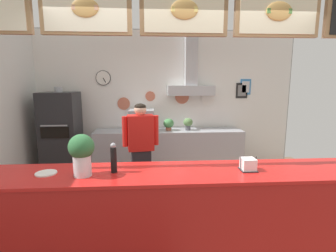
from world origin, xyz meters
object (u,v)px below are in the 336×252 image
espresso_machine (141,121)px  basil_vase (82,154)px  shop_worker (141,152)px  pizza_oven (62,136)px  pepper_grinder (114,158)px  potted_rosemary (188,123)px  napkin_holder (248,165)px  potted_oregano (169,124)px  condiment_plate (46,173)px

espresso_machine → basil_vase: (-0.43, -2.76, 0.12)m
shop_worker → pizza_oven: bearing=-47.2°
pepper_grinder → basil_vase: (-0.27, -0.07, 0.06)m
potted_rosemary → basil_vase: basil_vase is taller
potted_rosemary → pepper_grinder: 2.90m
potted_rosemary → napkin_holder: bearing=-86.1°
potted_rosemary → basil_vase: size_ratio=0.65×
basil_vase → pizza_oven: bearing=112.2°
pepper_grinder → basil_vase: bearing=-166.0°
espresso_machine → pepper_grinder: bearing=-93.4°
shop_worker → potted_oregano: shop_worker is taller
espresso_machine → potted_rosemary: size_ratio=2.16×
pizza_oven → pepper_grinder: pizza_oven is taller
espresso_machine → condiment_plate: 2.80m
shop_worker → pepper_grinder: (-0.19, -1.38, 0.33)m
espresso_machine → pizza_oven: bearing=-177.1°
basil_vase → napkin_holder: bearing=1.5°
potted_rosemary → napkin_holder: (0.18, -2.72, 0.03)m
potted_rosemary → napkin_holder: 2.72m
pepper_grinder → condiment_plate: (-0.62, 0.00, -0.13)m
shop_worker → potted_rosemary: (0.88, 1.31, 0.21)m
napkin_holder → potted_oregano: bearing=101.8°
pizza_oven → basil_vase: pizza_oven is taller
potted_oregano → napkin_holder: (0.57, -2.73, 0.05)m
pizza_oven → napkin_holder: size_ratio=11.28×
potted_rosemary → potted_oregano: 0.39m
napkin_holder → basil_vase: bearing=-178.5°
shop_worker → potted_rosemary: bearing=-132.7°
shop_worker → pepper_grinder: size_ratio=5.52×
pizza_oven → pepper_grinder: size_ratio=6.28×
pizza_oven → shop_worker: size_ratio=1.14×
espresso_machine → potted_rosemary: (0.92, -0.00, -0.06)m
pizza_oven → basil_vase: size_ratio=4.66×
potted_oregano → condiment_plate: bearing=-115.9°
espresso_machine → potted_rosemary: 0.92m
potted_oregano → napkin_holder: 2.79m
shop_worker → condiment_plate: (-0.81, -1.38, 0.20)m
pizza_oven → condiment_plate: pizza_oven is taller
potted_rosemary → shop_worker: bearing=-124.0°
espresso_machine → potted_oregano: espresso_machine is taller
potted_rosemary → potted_oregano: (-0.39, 0.01, -0.01)m
pepper_grinder → espresso_machine: bearing=86.6°
potted_rosemary → potted_oregano: potted_rosemary is taller
pizza_oven → shop_worker: 1.99m
potted_oregano → pepper_grinder: size_ratio=0.83×
pizza_oven → napkin_holder: bearing=-45.2°
potted_rosemary → condiment_plate: (-1.69, -2.69, -0.01)m
pizza_oven → basil_vase: (1.09, -2.68, 0.40)m
potted_rosemary → pepper_grinder: bearing=-111.9°
napkin_holder → pepper_grinder: bearing=178.7°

